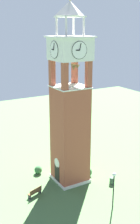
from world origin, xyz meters
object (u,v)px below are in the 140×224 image
park_bench (35,192)px  lamp_post (114,184)px  trash_bin (112,181)px  clock_tower (70,114)px

park_bench → lamp_post: 8.36m
trash_bin → clock_tower: bearing=-131.6°
lamp_post → trash_bin: size_ratio=4.72×
trash_bin → lamp_post: bearing=-37.0°
clock_tower → lamp_post: 8.63m
trash_bin → park_bench: bearing=-104.0°
lamp_post → clock_tower: bearing=-171.5°
clock_tower → lamp_post: size_ratio=5.22×
lamp_post → trash_bin: lamp_post is taller
park_bench → lamp_post: (5.58, 5.85, 2.14)m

